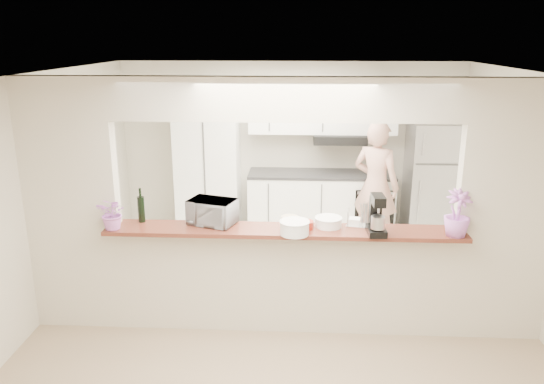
# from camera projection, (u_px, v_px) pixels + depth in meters

# --- Properties ---
(floor) EXTENTS (6.00, 6.00, 0.00)m
(floor) POSITION_uv_depth(u_px,v_px,m) (284.00, 328.00, 5.37)
(floor) COLOR tan
(floor) RESTS_ON ground
(tile_overlay) EXTENTS (5.00, 2.90, 0.01)m
(tile_overlay) POSITION_uv_depth(u_px,v_px,m) (288.00, 264.00, 6.85)
(tile_overlay) COLOR beige
(tile_overlay) RESTS_ON floor
(partition) EXTENTS (5.00, 0.15, 2.50)m
(partition) POSITION_uv_depth(u_px,v_px,m) (285.00, 187.00, 4.95)
(partition) COLOR beige
(partition) RESTS_ON floor
(bar_counter) EXTENTS (3.40, 0.38, 1.09)m
(bar_counter) POSITION_uv_depth(u_px,v_px,m) (284.00, 276.00, 5.20)
(bar_counter) COLOR beige
(bar_counter) RESTS_ON floor
(kitchen_cabinets) EXTENTS (3.15, 0.62, 2.25)m
(kitchen_cabinets) POSITION_uv_depth(u_px,v_px,m) (277.00, 169.00, 7.71)
(kitchen_cabinets) COLOR white
(kitchen_cabinets) RESTS_ON floor
(refrigerator) EXTENTS (0.75, 0.70, 1.70)m
(refrigerator) POSITION_uv_depth(u_px,v_px,m) (434.00, 181.00, 7.56)
(refrigerator) COLOR #B8B9BE
(refrigerator) RESTS_ON floor
(flower_left) EXTENTS (0.34, 0.32, 0.32)m
(flower_left) POSITION_uv_depth(u_px,v_px,m) (113.00, 213.00, 4.96)
(flower_left) COLOR #E679CF
(flower_left) RESTS_ON bar_counter
(wine_bottle_a) EXTENTS (0.07, 0.07, 0.34)m
(wine_bottle_a) POSITION_uv_depth(u_px,v_px,m) (141.00, 209.00, 5.16)
(wine_bottle_a) COLOR black
(wine_bottle_a) RESTS_ON bar_counter
(wine_bottle_b) EXTENTS (0.07, 0.07, 0.33)m
(wine_bottle_b) POSITION_uv_depth(u_px,v_px,m) (141.00, 209.00, 5.17)
(wine_bottle_b) COLOR black
(wine_bottle_b) RESTS_ON bar_counter
(toaster_oven) EXTENTS (0.51, 0.41, 0.24)m
(toaster_oven) POSITION_uv_depth(u_px,v_px,m) (212.00, 212.00, 5.11)
(toaster_oven) COLOR #A9A9AE
(toaster_oven) RESTS_ON bar_counter
(serving_bowls) EXTENTS (0.36, 0.36, 0.21)m
(serving_bowls) POSITION_uv_depth(u_px,v_px,m) (212.00, 214.00, 5.12)
(serving_bowls) COLOR silver
(serving_bowls) RESTS_ON bar_counter
(plate_stack_a) EXTENTS (0.28, 0.28, 0.13)m
(plate_stack_a) POSITION_uv_depth(u_px,v_px,m) (295.00, 228.00, 4.86)
(plate_stack_a) COLOR white
(plate_stack_a) RESTS_ON bar_counter
(plate_stack_b) EXTENTS (0.26, 0.26, 0.09)m
(plate_stack_b) POSITION_uv_depth(u_px,v_px,m) (328.00, 222.00, 5.05)
(plate_stack_b) COLOR white
(plate_stack_b) RESTS_ON bar_counter
(red_bowl) EXTENTS (0.16, 0.16, 0.07)m
(red_bowl) POSITION_uv_depth(u_px,v_px,m) (305.00, 225.00, 5.01)
(red_bowl) COLOR maroon
(red_bowl) RESTS_ON bar_counter
(tan_bowl) EXTENTS (0.17, 0.17, 0.08)m
(tan_bowl) POSITION_uv_depth(u_px,v_px,m) (290.00, 220.00, 5.12)
(tan_bowl) COLOR tan
(tan_bowl) RESTS_ON bar_counter
(utensil_caddy) EXTENTS (0.27, 0.19, 0.23)m
(utensil_caddy) POSITION_uv_depth(u_px,v_px,m) (360.00, 217.00, 5.04)
(utensil_caddy) COLOR silver
(utensil_caddy) RESTS_ON bar_counter
(stand_mixer) EXTENTS (0.17, 0.27, 0.38)m
(stand_mixer) POSITION_uv_depth(u_px,v_px,m) (377.00, 216.00, 4.84)
(stand_mixer) COLOR black
(stand_mixer) RESTS_ON bar_counter
(flower_right) EXTENTS (0.29, 0.29, 0.43)m
(flower_right) POSITION_uv_depth(u_px,v_px,m) (457.00, 213.00, 4.77)
(flower_right) COLOR #B169C3
(flower_right) RESTS_ON bar_counter
(person) EXTENTS (0.77, 0.70, 1.77)m
(person) POSITION_uv_depth(u_px,v_px,m) (376.00, 187.00, 7.15)
(person) COLOR tan
(person) RESTS_ON floor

